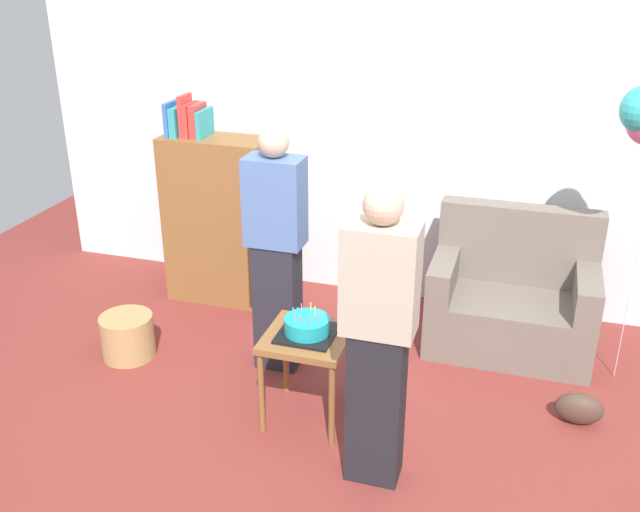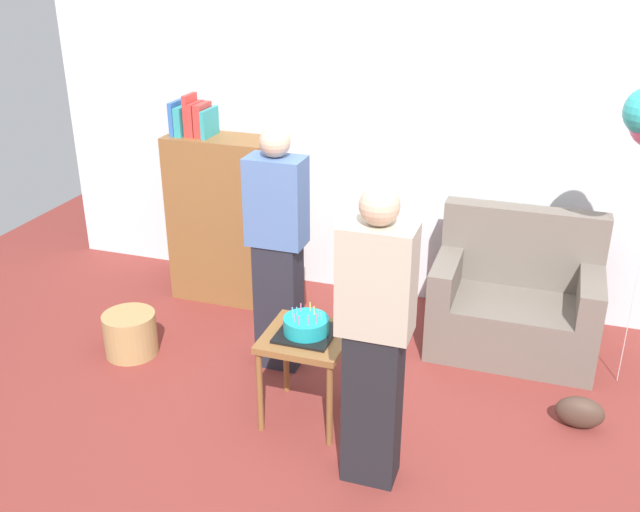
{
  "view_description": "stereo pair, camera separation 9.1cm",
  "coord_description": "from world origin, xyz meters",
  "views": [
    {
      "loc": [
        0.88,
        -3.17,
        2.66
      ],
      "look_at": [
        -0.24,
        0.49,
        0.95
      ],
      "focal_mm": 40.57,
      "sensor_mm": 36.0,
      "label": 1
    },
    {
      "loc": [
        0.97,
        -3.14,
        2.66
      ],
      "look_at": [
        -0.24,
        0.49,
        0.95
      ],
      "focal_mm": 40.57,
      "sensor_mm": 36.0,
      "label": 2
    }
  ],
  "objects": [
    {
      "name": "wall_back",
      "position": [
        0.0,
        2.05,
        1.35
      ],
      "size": [
        6.0,
        0.1,
        2.7
      ],
      "primitive_type": "cube",
      "color": "silver",
      "rests_on": "ground_plane"
    },
    {
      "name": "wicker_basket",
      "position": [
        -1.63,
        0.54,
        0.15
      ],
      "size": [
        0.36,
        0.36,
        0.3
      ],
      "primitive_type": "cylinder",
      "color": "#A88451",
      "rests_on": "ground_plane"
    },
    {
      "name": "bookshelf",
      "position": [
        -1.39,
        1.55,
        0.68
      ],
      "size": [
        0.8,
        0.36,
        1.6
      ],
      "color": "brown",
      "rests_on": "ground_plane"
    },
    {
      "name": "side_table",
      "position": [
        -0.24,
        0.24,
        0.48
      ],
      "size": [
        0.48,
        0.48,
        0.56
      ],
      "color": "brown",
      "rests_on": "ground_plane"
    },
    {
      "name": "person_blowing_candles",
      "position": [
        -0.61,
        0.74,
        0.83
      ],
      "size": [
        0.36,
        0.22,
        1.63
      ],
      "rotation": [
        0.0,
        0.0,
        0.07
      ],
      "color": "#23232D",
      "rests_on": "ground_plane"
    },
    {
      "name": "ground_plane",
      "position": [
        0.0,
        0.0,
        0.0
      ],
      "size": [
        8.0,
        8.0,
        0.0
      ],
      "primitive_type": "plane",
      "color": "maroon"
    },
    {
      "name": "birthday_cake",
      "position": [
        -0.24,
        0.24,
        0.61
      ],
      "size": [
        0.32,
        0.32,
        0.17
      ],
      "color": "black",
      "rests_on": "side_table"
    },
    {
      "name": "person_holding_cake",
      "position": [
        0.25,
        -0.14,
        0.83
      ],
      "size": [
        0.36,
        0.22,
        1.63
      ],
      "rotation": [
        0.0,
        0.0,
        2.81
      ],
      "color": "black",
      "rests_on": "ground_plane"
    },
    {
      "name": "handbag",
      "position": [
        1.31,
        0.65,
        0.1
      ],
      "size": [
        0.28,
        0.14,
        0.2
      ],
      "primitive_type": "ellipsoid",
      "color": "#473328",
      "rests_on": "ground_plane"
    },
    {
      "name": "couch",
      "position": [
        0.85,
        1.47,
        0.34
      ],
      "size": [
        1.1,
        0.7,
        0.96
      ],
      "color": "#6B6056",
      "rests_on": "ground_plane"
    }
  ]
}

